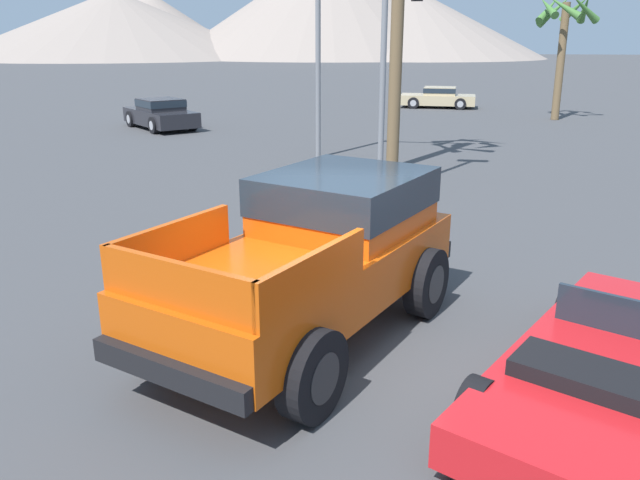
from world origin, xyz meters
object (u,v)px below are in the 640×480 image
(traffic_light_main, at_px, (359,23))
(red_convertible_car, at_px, (608,371))
(orange_pickup_truck, at_px, (320,247))
(parked_car_dark, at_px, (161,113))
(parked_car_tan, at_px, (438,97))
(palm_tree_short, at_px, (563,25))

(traffic_light_main, bearing_deg, red_convertible_car, -73.21)
(orange_pickup_truck, height_order, red_convertible_car, orange_pickup_truck)
(parked_car_dark, relative_size, traffic_light_main, 0.71)
(parked_car_tan, height_order, parked_car_dark, parked_car_dark)
(orange_pickup_truck, bearing_deg, traffic_light_main, 116.31)
(orange_pickup_truck, bearing_deg, red_convertible_car, 0.59)
(red_convertible_car, height_order, parked_car_dark, parked_car_dark)
(red_convertible_car, distance_m, parked_car_tan, 29.71)
(parked_car_dark, distance_m, palm_tree_short, 18.40)
(red_convertible_car, relative_size, palm_tree_short, 0.85)
(palm_tree_short, bearing_deg, traffic_light_main, -124.70)
(red_convertible_car, distance_m, parked_car_dark, 23.13)
(orange_pickup_truck, relative_size, traffic_light_main, 0.90)
(traffic_light_main, bearing_deg, parked_car_tan, 80.44)
(red_convertible_car, bearing_deg, parked_car_dark, 152.65)
(red_convertible_car, height_order, traffic_light_main, traffic_light_main)
(orange_pickup_truck, bearing_deg, palm_tree_short, 95.56)
(traffic_light_main, bearing_deg, palm_tree_short, 55.30)
(traffic_light_main, height_order, palm_tree_short, traffic_light_main)
(orange_pickup_truck, xyz_separation_m, parked_car_dark, (-9.83, 17.81, -0.49))
(parked_car_tan, relative_size, palm_tree_short, 0.73)
(orange_pickup_truck, bearing_deg, parked_car_dark, 141.16)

